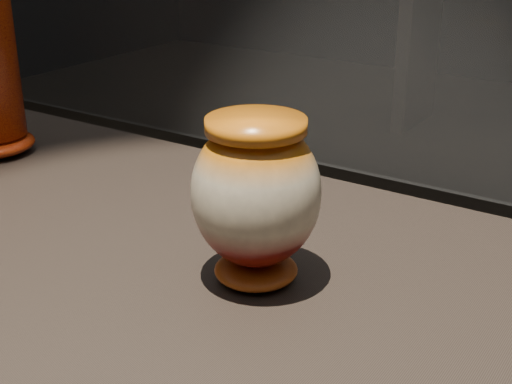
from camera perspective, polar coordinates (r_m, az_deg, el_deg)
main_vase at (r=0.78m, az=0.00°, el=-0.24°), size 0.18×0.18×0.19m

